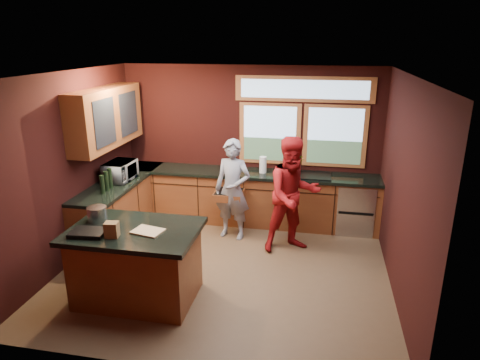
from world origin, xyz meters
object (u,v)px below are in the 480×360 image
(island, at_px, (137,263))
(person_grey, at_px, (233,190))
(cutting_board, at_px, (148,231))
(person_red, at_px, (293,195))
(stock_pot, at_px, (97,214))

(island, height_order, person_grey, person_grey)
(island, relative_size, person_grey, 0.95)
(person_grey, relative_size, cutting_board, 4.68)
(person_red, distance_m, cutting_board, 2.35)
(person_grey, xyz_separation_m, cutting_board, (-0.60, -1.99, 0.14))
(person_red, height_order, stock_pot, person_red)
(cutting_board, relative_size, stock_pot, 1.46)
(person_red, xyz_separation_m, stock_pot, (-2.33, -1.53, 0.15))
(stock_pot, bearing_deg, cutting_board, -14.93)
(cutting_board, bearing_deg, person_grey, 73.22)
(person_grey, distance_m, person_red, 1.01)
(island, xyz_separation_m, stock_pot, (-0.55, 0.15, 0.56))
(island, height_order, stock_pot, stock_pot)
(island, distance_m, person_red, 2.48)
(island, distance_m, stock_pot, 0.80)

